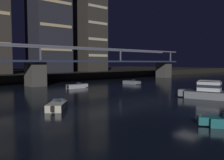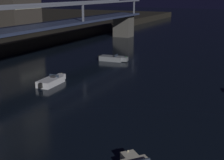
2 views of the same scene
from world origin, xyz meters
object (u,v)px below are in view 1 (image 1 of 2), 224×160
Objects in this scene: tower_east_tall at (90,32)px; speedboat_mid_left at (77,86)px; cabin_cruiser_near_left at (211,92)px; speedboat_mid_center at (131,82)px; tower_central at (49,16)px; river_bridge at (35,66)px; speedboat_near_right at (57,106)px.

tower_east_tall reaches higher than speedboat_mid_left.
cabin_cruiser_near_left is 1.78× the size of speedboat_mid_center.
tower_east_tall reaches higher than cabin_cruiser_near_left.
tower_east_tall is at bearing 72.59° from speedboat_mid_center.
cabin_cruiser_near_left is at bearing -92.38° from tower_central.
cabin_cruiser_near_left is 26.98m from speedboat_mid_left.
tower_east_tall is at bearing -0.20° from tower_central.
tower_east_tall is 5.67× the size of speedboat_mid_left.
tower_central is 17.08m from tower_east_tall.
river_bridge is 39.00m from tower_east_tall.
cabin_cruiser_near_left is 22.74m from speedboat_near_right.
speedboat_near_right is at bearing -108.86° from river_bridge.
tower_central is 38.34m from speedboat_mid_center.
tower_central is at bearing 64.29° from speedboat_near_right.
speedboat_near_right is 34.95m from speedboat_mid_center.
speedboat_near_right and speedboat_mid_center have the same top height.
tower_east_tall is (30.60, 20.82, 12.28)m from river_bridge.
speedboat_mid_left is at bearing 51.48° from speedboat_near_right.
speedboat_mid_left is (14.39, 18.07, 0.00)m from speedboat_near_right.
river_bridge is at bearing -123.85° from tower_central.
speedboat_mid_left is at bearing -106.61° from tower_central.
river_bridge is 11.96m from speedboat_mid_left.
river_bridge is 22.63× the size of speedboat_near_right.
speedboat_near_right is (-21.27, 8.01, -0.64)m from cabin_cruiser_near_left.
speedboat_mid_center is (20.67, -10.83, -4.18)m from river_bridge.
speedboat_near_right is at bearing -150.15° from speedboat_mid_center.
tower_east_tall is 5.67× the size of speedboat_mid_center.
tower_east_tall reaches higher than river_bridge.
speedboat_near_right is 0.87× the size of speedboat_mid_left.
tower_east_tall is 65.54m from speedboat_near_right.
cabin_cruiser_near_left is (-2.38, -57.12, -19.86)m from tower_central.
river_bridge is at bearing 152.35° from speedboat_mid_center.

